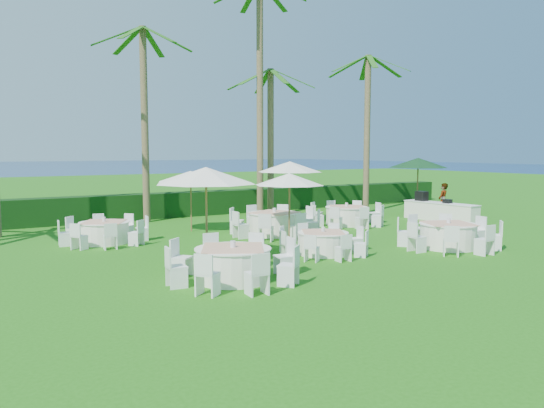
{
  "coord_description": "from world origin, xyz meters",
  "views": [
    {
      "loc": [
        -10.31,
        -12.61,
        3.24
      ],
      "look_at": [
        -0.17,
        3.8,
        1.3
      ],
      "focal_mm": 35.0,
      "sensor_mm": 36.0,
      "label": 1
    }
  ],
  "objects_px": {
    "banquet_table_c": "(448,235)",
    "umbrella_c": "(191,176)",
    "banquet_table_f": "(346,215)",
    "buffet_table": "(440,211)",
    "umbrella_green": "(418,163)",
    "staff_person": "(443,201)",
    "banquet_table_a": "(233,263)",
    "umbrella_a": "(206,176)",
    "umbrella_b": "(289,179)",
    "banquet_table_b": "(323,242)",
    "banquet_table_d": "(104,232)",
    "banquet_table_e": "(274,223)",
    "umbrella_d": "(290,167)"
  },
  "relations": [
    {
      "from": "banquet_table_c",
      "to": "umbrella_c",
      "type": "height_order",
      "value": "umbrella_c"
    },
    {
      "from": "banquet_table_f",
      "to": "buffet_table",
      "type": "height_order",
      "value": "buffet_table"
    },
    {
      "from": "umbrella_green",
      "to": "staff_person",
      "type": "xyz_separation_m",
      "value": [
        -0.18,
        -1.79,
        -1.78
      ]
    },
    {
      "from": "banquet_table_f",
      "to": "umbrella_c",
      "type": "bearing_deg",
      "value": 164.75
    },
    {
      "from": "umbrella_green",
      "to": "umbrella_c",
      "type": "bearing_deg",
      "value": 175.66
    },
    {
      "from": "banquet_table_a",
      "to": "staff_person",
      "type": "bearing_deg",
      "value": 21.12
    },
    {
      "from": "umbrella_a",
      "to": "umbrella_b",
      "type": "xyz_separation_m",
      "value": [
        3.97,
        1.64,
        -0.3
      ]
    },
    {
      "from": "banquet_table_b",
      "to": "umbrella_green",
      "type": "distance_m",
      "value": 11.92
    },
    {
      "from": "banquet_table_a",
      "to": "banquet_table_f",
      "type": "xyz_separation_m",
      "value": [
        8.9,
        6.33,
        -0.02
      ]
    },
    {
      "from": "banquet_table_b",
      "to": "banquet_table_c",
      "type": "xyz_separation_m",
      "value": [
        4.22,
        -1.34,
        0.07
      ]
    },
    {
      "from": "banquet_table_c",
      "to": "banquet_table_d",
      "type": "bearing_deg",
      "value": 143.81
    },
    {
      "from": "umbrella_b",
      "to": "buffet_table",
      "type": "bearing_deg",
      "value": 6.8
    },
    {
      "from": "banquet_table_a",
      "to": "umbrella_a",
      "type": "xyz_separation_m",
      "value": [
        0.37,
        2.34,
        2.09
      ]
    },
    {
      "from": "banquet_table_c",
      "to": "banquet_table_f",
      "type": "height_order",
      "value": "banquet_table_c"
    },
    {
      "from": "banquet_table_f",
      "to": "banquet_table_d",
      "type": "bearing_deg",
      "value": 175.12
    },
    {
      "from": "banquet_table_d",
      "to": "banquet_table_e",
      "type": "bearing_deg",
      "value": -14.46
    },
    {
      "from": "umbrella_c",
      "to": "buffet_table",
      "type": "xyz_separation_m",
      "value": [
        11.09,
        -3.04,
        -1.77
      ]
    },
    {
      "from": "banquet_table_c",
      "to": "banquet_table_f",
      "type": "relative_size",
      "value": 1.03
    },
    {
      "from": "buffet_table",
      "to": "banquet_table_a",
      "type": "bearing_deg",
      "value": -159.31
    },
    {
      "from": "buffet_table",
      "to": "staff_person",
      "type": "distance_m",
      "value": 0.82
    },
    {
      "from": "umbrella_c",
      "to": "banquet_table_f",
      "type": "bearing_deg",
      "value": -15.25
    },
    {
      "from": "banquet_table_a",
      "to": "banquet_table_c",
      "type": "relative_size",
      "value": 1.01
    },
    {
      "from": "banquet_table_b",
      "to": "banquet_table_c",
      "type": "relative_size",
      "value": 0.85
    },
    {
      "from": "banquet_table_a",
      "to": "banquet_table_e",
      "type": "xyz_separation_m",
      "value": [
        4.74,
        5.63,
        0.02
      ]
    },
    {
      "from": "umbrella_c",
      "to": "buffet_table",
      "type": "bearing_deg",
      "value": -15.35
    },
    {
      "from": "umbrella_a",
      "to": "staff_person",
      "type": "distance_m",
      "value": 14.13
    },
    {
      "from": "umbrella_d",
      "to": "staff_person",
      "type": "height_order",
      "value": "umbrella_d"
    },
    {
      "from": "buffet_table",
      "to": "banquet_table_f",
      "type": "bearing_deg",
      "value": 164.51
    },
    {
      "from": "banquet_table_a",
      "to": "umbrella_green",
      "type": "xyz_separation_m",
      "value": [
        14.23,
        7.22,
        2.2
      ]
    },
    {
      "from": "buffet_table",
      "to": "umbrella_a",
      "type": "bearing_deg",
      "value": -168.21
    },
    {
      "from": "banquet_table_f",
      "to": "umbrella_b",
      "type": "xyz_separation_m",
      "value": [
        -4.57,
        -2.34,
        1.81
      ]
    },
    {
      "from": "banquet_table_f",
      "to": "buffet_table",
      "type": "xyz_separation_m",
      "value": [
        4.53,
        -1.26,
        0.03
      ]
    },
    {
      "from": "umbrella_green",
      "to": "staff_person",
      "type": "bearing_deg",
      "value": -95.75
    },
    {
      "from": "staff_person",
      "to": "umbrella_green",
      "type": "bearing_deg",
      "value": -114.97
    },
    {
      "from": "banquet_table_a",
      "to": "umbrella_b",
      "type": "distance_m",
      "value": 6.15
    },
    {
      "from": "banquet_table_e",
      "to": "umbrella_green",
      "type": "xyz_separation_m",
      "value": [
        9.49,
        1.58,
        2.18
      ]
    },
    {
      "from": "umbrella_b",
      "to": "banquet_table_b",
      "type": "bearing_deg",
      "value": -97.95
    },
    {
      "from": "banquet_table_e",
      "to": "umbrella_c",
      "type": "bearing_deg",
      "value": 134.02
    },
    {
      "from": "umbrella_d",
      "to": "buffet_table",
      "type": "bearing_deg",
      "value": -27.78
    },
    {
      "from": "umbrella_a",
      "to": "umbrella_b",
      "type": "height_order",
      "value": "umbrella_a"
    },
    {
      "from": "banquet_table_b",
      "to": "buffet_table",
      "type": "distance_m",
      "value": 10.08
    },
    {
      "from": "banquet_table_a",
      "to": "umbrella_a",
      "type": "height_order",
      "value": "umbrella_a"
    },
    {
      "from": "umbrella_a",
      "to": "banquet_table_e",
      "type": "bearing_deg",
      "value": 36.93
    },
    {
      "from": "banquet_table_d",
      "to": "umbrella_green",
      "type": "relative_size",
      "value": 1.05
    },
    {
      "from": "umbrella_c",
      "to": "umbrella_d",
      "type": "relative_size",
      "value": 0.92
    },
    {
      "from": "banquet_table_d",
      "to": "umbrella_a",
      "type": "relative_size",
      "value": 1.03
    },
    {
      "from": "banquet_table_f",
      "to": "umbrella_d",
      "type": "bearing_deg",
      "value": 129.63
    },
    {
      "from": "banquet_table_e",
      "to": "buffet_table",
      "type": "relative_size",
      "value": 0.93
    },
    {
      "from": "banquet_table_f",
      "to": "staff_person",
      "type": "height_order",
      "value": "staff_person"
    },
    {
      "from": "banquet_table_a",
      "to": "banquet_table_d",
      "type": "xyz_separation_m",
      "value": [
        -1.34,
        7.2,
        -0.04
      ]
    }
  ]
}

